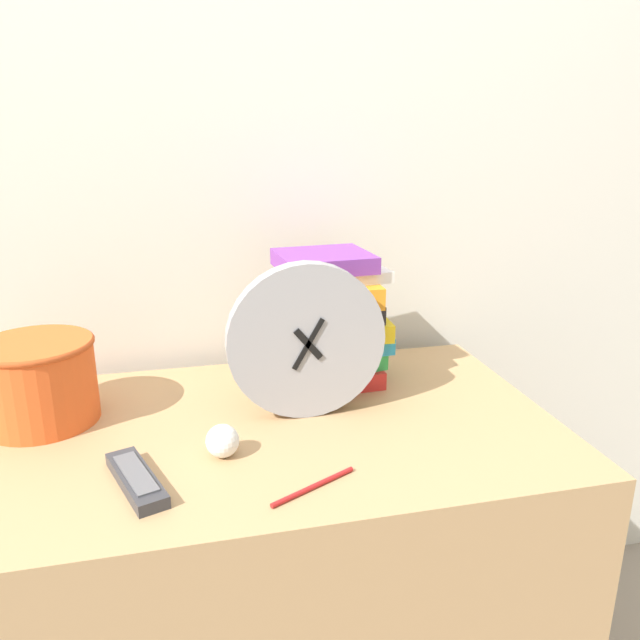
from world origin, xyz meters
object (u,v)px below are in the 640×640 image
basket (38,379)px  pen (314,486)px  book_stack (331,321)px  tv_remote (136,479)px  crumpled_paper_ball (222,441)px  desk_clock (306,341)px

basket → pen: 0.56m
book_stack → tv_remote: (-0.39, -0.33, -0.13)m
pen → book_stack: bearing=72.2°
book_stack → pen: (-0.13, -0.40, -0.13)m
tv_remote → crumpled_paper_ball: (0.14, 0.06, 0.02)m
pen → tv_remote: bearing=164.6°
basket → pen: (0.44, -0.34, -0.08)m
book_stack → tv_remote: 0.52m
tv_remote → pen: size_ratio=1.25×
book_stack → pen: book_stack is taller
basket → crumpled_paper_ball: 0.38m
crumpled_paper_ball → pen: crumpled_paper_ball is taller
book_stack → basket: 0.58m
desk_clock → tv_remote: size_ratio=1.64×
book_stack → tv_remote: size_ratio=1.54×
desk_clock → book_stack: desk_clock is taller
desk_clock → tv_remote: desk_clock is taller
desk_clock → crumpled_paper_ball: desk_clock is taller
tv_remote → book_stack: bearing=39.8°
basket → tv_remote: basket is taller
desk_clock → basket: desk_clock is taller
book_stack → tv_remote: book_stack is taller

